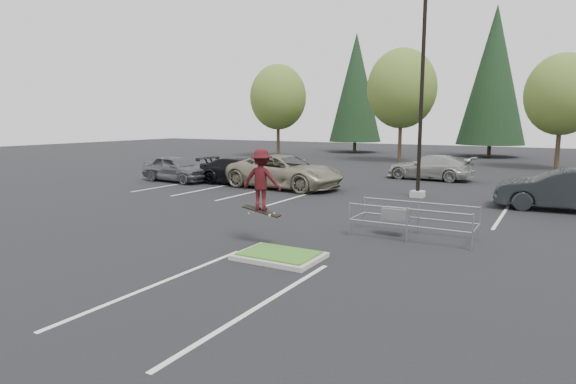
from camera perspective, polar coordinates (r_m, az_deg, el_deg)
The scene contains 16 objects.
ground at distance 12.93m, azimuth -1.03°, elevation -7.87°, with size 120.00×120.00×0.00m, color black.
grass_median at distance 12.91m, azimuth -1.03°, elevation -7.54°, with size 2.20×1.60×0.16m.
stall_lines at distance 18.73m, azimuth 4.86°, elevation -2.70°, with size 22.62×17.60×0.01m.
light_pole at distance 23.41m, azimuth 15.53°, elevation 10.50°, with size 0.70×0.60×10.12m.
decid_a at distance 47.45m, azimuth -1.17°, elevation 10.94°, with size 5.44×5.44×8.91m.
decid_b at distance 43.06m, azimuth 13.31°, elevation 11.56°, with size 5.89×5.89×9.64m.
decid_c at distance 40.51m, azimuth 29.70°, elevation 9.76°, with size 5.12×5.12×8.38m.
conif_a at distance 54.69m, azimuth 8.04°, elevation 12.14°, with size 5.72×5.72×13.00m.
conif_b at distance 51.71m, azimuth 23.20°, elevation 12.58°, with size 6.38×6.38×14.50m.
cart_corral at distance 15.56m, azimuth 13.10°, elevation -2.71°, with size 3.78×1.37×1.07m.
skateboarder at distance 13.99m, azimuth -3.18°, elevation 1.42°, with size 1.25×0.87×1.95m.
car_l_tan at distance 25.76m, azimuth -0.36°, elevation 2.43°, with size 2.95×6.40×1.78m, color gray.
car_l_black at distance 27.33m, azimuth -5.63°, elevation 2.46°, with size 2.11×5.18×1.50m, color black.
car_l_grey at distance 29.28m, azimuth -13.13°, elevation 2.74°, with size 1.84×4.58×1.56m, color #4E5156.
car_r_charc at distance 22.32m, azimuth 29.88°, elevation 0.22°, with size 1.80×5.16×1.70m, color black.
car_far_silver at distance 30.71m, azimuth 16.47°, elevation 2.82°, with size 2.10×5.17×1.50m, color #A5A5A0.
Camera 1 is at (6.35, -10.64, 3.67)m, focal length 30.00 mm.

